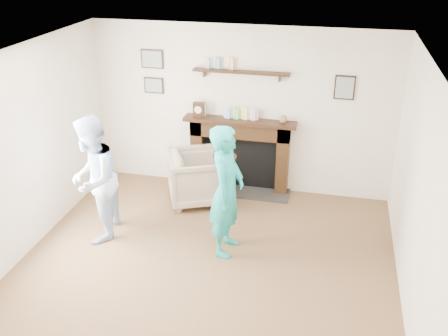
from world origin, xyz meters
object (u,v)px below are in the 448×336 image
at_px(armchair, 199,200).
at_px(woman, 226,249).
at_px(man, 100,235).
at_px(pedestal_table, 225,173).

height_order(armchair, woman, woman).
height_order(armchair, man, man).
height_order(man, pedestal_table, pedestal_table).
relative_size(armchair, woman, 0.50).
bearing_deg(armchair, pedestal_table, -145.88).
bearing_deg(woman, pedestal_table, 17.02).
xyz_separation_m(man, pedestal_table, (1.49, 0.93, 0.63)).
xyz_separation_m(man, woman, (1.71, 0.06, 0.00)).
relative_size(woman, pedestal_table, 1.62).
bearing_deg(pedestal_table, man, -147.97).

